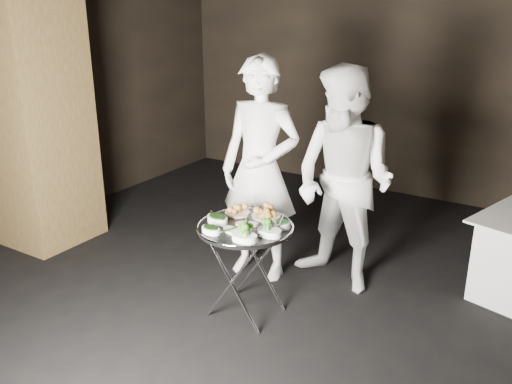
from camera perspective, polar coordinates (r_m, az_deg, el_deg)
The scene contains 17 objects.
floor at distance 4.17m, azimuth -1.07°, elevation -14.15°, with size 6.00×7.00×0.05m, color black.
wall_back at distance 6.75m, azimuth 15.75°, elevation 12.14°, with size 6.00×0.05×3.00m, color black.
column_left at distance 5.56m, azimuth -22.60°, elevation 9.94°, with size 0.80×0.80×3.00m, color #4F381E.
tray_stand at distance 4.10m, azimuth -1.12°, elevation -7.84°, with size 0.49×0.41×0.72m.
serving_tray at distance 3.96m, azimuth -1.15°, elevation -3.72°, with size 0.72×0.72×0.04m.
potato_plate_a at distance 4.17m, azimuth -1.98°, elevation -1.93°, with size 0.19×0.19×0.07m.
potato_plate_b at distance 4.10m, azimuth 1.08°, elevation -2.23°, with size 0.22×0.22×0.08m.
greens_bowl at distance 3.92m, azimuth 2.77°, elevation -3.36°, with size 0.12×0.12×0.07m.
asparagus_plate_a at distance 3.96m, azimuth -0.97°, elevation -3.32°, with size 0.19×0.16×0.03m.
asparagus_plate_b at distance 3.86m, azimuth -2.52°, elevation -3.99°, with size 0.19×0.14×0.04m.
spinach_bowl_a at distance 4.01m, azimuth -4.08°, elevation -2.78°, with size 0.21×0.17×0.08m.
spinach_bowl_b at distance 3.85m, azimuth -4.77°, elevation -3.91°, with size 0.17×0.13×0.06m.
broccoli_bowl_a at distance 3.79m, azimuth 1.41°, elevation -4.11°, with size 0.18×0.13×0.08m.
broccoli_bowl_b at distance 3.71m, azimuth -1.23°, elevation -4.67°, with size 0.20×0.15×0.07m.
serving_utensils at distance 3.98m, azimuth -0.42°, elevation -2.61°, with size 0.59×0.45×0.01m.
waiter_left at distance 4.52m, azimuth 0.45°, elevation 2.30°, with size 0.69×0.45×1.89m, color white.
waiter_right at distance 4.40m, azimuth 9.26°, elevation 1.14°, with size 0.89×0.70×1.84m, color white.
Camera 1 is at (1.90, -2.90, 2.29)m, focal length 38.00 mm.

